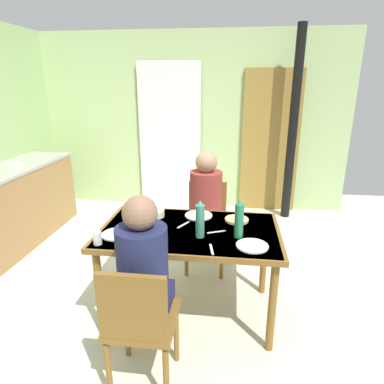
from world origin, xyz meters
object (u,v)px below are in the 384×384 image
Objects in this scene: kitchen_counter at (3,211)px; person_near_diner at (143,266)px; chair_near_diner at (139,321)px; serving_bowl_center at (154,213)px; water_bottle_green_far at (200,220)px; dining_table at (190,238)px; chair_far_diner at (207,220)px; person_far_diner at (206,198)px; water_bottle_green_near at (239,220)px.

kitchen_counter is 2.51m from person_near_diner.
chair_near_diner is 1.03m from serving_bowl_center.
person_near_diner is 0.59m from water_bottle_green_far.
dining_table is at bearing -20.82° from kitchen_counter.
person_near_diner is at bearing -36.07° from kitchen_counter.
dining_table is 0.41m from serving_bowl_center.
kitchen_counter is at bearing -1.85° from chair_far_diner.
chair_far_diner reaches higher than dining_table.
water_bottle_green_near is (0.30, -0.71, 0.09)m from person_far_diner.
water_bottle_green_near is (0.56, 0.68, 0.38)m from chair_near_diner.
water_bottle_green_near reaches higher than kitchen_counter.
person_near_diner is at bearing 90.00° from chair_near_diner.
chair_near_diner is 1.13× the size of person_far_diner.
water_bottle_green_far reaches higher than chair_far_diner.
chair_far_diner is at bearing 79.46° from person_near_diner.
person_near_diner is at bearing -106.85° from dining_table.
water_bottle_green_far is 1.65× the size of serving_bowl_center.
person_far_diner is 2.75× the size of water_bottle_green_far.
kitchen_counter reaches higher than serving_bowl_center.
serving_bowl_center is at bearing 140.94° from water_bottle_green_far.
kitchen_counter is 2.87× the size of person_far_diner.
chair_far_diner is at bearing 53.94° from serving_bowl_center.
kitchen_counter is 2.57m from chair_near_diner.
person_far_diner is 0.57m from serving_bowl_center.
water_bottle_green_near is at bearing 109.44° from chair_far_diner.
serving_bowl_center is (-0.33, 0.22, 0.11)m from dining_table.
water_bottle_green_near is at bearing -19.75° from kitchen_counter.
water_bottle_green_near is at bearing -13.08° from dining_table.
chair_far_diner is 0.98m from water_bottle_green_near.
person_near_diner is at bearing 78.34° from person_far_diner.
water_bottle_green_near is (0.30, -0.85, 0.38)m from chair_far_diner.
person_far_diner is (-0.00, -0.14, 0.28)m from chair_far_diner.
dining_table is 8.03× the size of serving_bowl_center.
person_far_diner reaches higher than chair_near_diner.
water_bottle_green_near is (2.57, -0.92, 0.43)m from kitchen_counter.
person_near_diner is (2.01, -1.47, 0.33)m from kitchen_counter.
chair_near_diner is (2.01, -1.60, 0.05)m from kitchen_counter.
person_near_diner is (-0.19, -0.63, 0.12)m from dining_table.
dining_table is 1.57× the size of chair_near_diner.
kitchen_counter is at bearing 143.93° from person_near_diner.
chair_far_diner is at bearing 80.38° from chair_near_diner.
water_bottle_green_near is at bearing 50.52° from chair_near_diner.
dining_table is 0.81m from chair_near_diner.
serving_bowl_center is at bearing 145.98° from dining_table.
water_bottle_green_far is (0.28, 0.51, 0.09)m from person_near_diner.
water_bottle_green_far is (2.30, -0.96, 0.42)m from kitchen_counter.
person_far_diner reaches higher than dining_table.
person_far_diner reaches higher than kitchen_counter.
water_bottle_green_far is (0.02, -0.75, 0.09)m from person_far_diner.
chair_far_diner is 3.04× the size of water_bottle_green_near.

